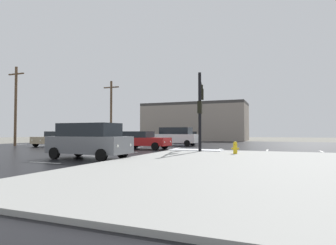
# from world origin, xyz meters

# --- Properties ---
(ground_plane) EXTENTS (120.00, 120.00, 0.00)m
(ground_plane) POSITION_xyz_m (0.00, 0.00, 0.00)
(ground_plane) COLOR slate
(road_asphalt) EXTENTS (44.00, 44.00, 0.02)m
(road_asphalt) POSITION_xyz_m (0.00, 0.00, 0.01)
(road_asphalt) COLOR black
(road_asphalt) RESTS_ON ground_plane
(sidewalk_corner) EXTENTS (18.00, 18.00, 0.14)m
(sidewalk_corner) POSITION_xyz_m (12.00, -12.00, 0.07)
(sidewalk_corner) COLOR #9E9E99
(sidewalk_corner) RESTS_ON ground_plane
(snow_strip_curbside) EXTENTS (4.00, 1.60, 0.06)m
(snow_strip_curbside) POSITION_xyz_m (5.00, -4.00, 0.17)
(snow_strip_curbside) COLOR white
(snow_strip_curbside) RESTS_ON sidewalk_corner
(lane_markings) EXTENTS (36.15, 36.15, 0.01)m
(lane_markings) POSITION_xyz_m (1.20, -1.38, 0.02)
(lane_markings) COLOR silver
(lane_markings) RESTS_ON road_asphalt
(traffic_signal_mast) EXTENTS (1.31, 4.88, 5.75)m
(traffic_signal_mast) POSITION_xyz_m (5.27, -3.72, 3.98)
(traffic_signal_mast) COLOR black
(traffic_signal_mast) RESTS_ON sidewalk_corner
(fire_hydrant) EXTENTS (0.48, 0.26, 0.79)m
(fire_hydrant) POSITION_xyz_m (8.25, -6.25, 0.54)
(fire_hydrant) COLOR gold
(fire_hydrant) RESTS_ON sidewalk_corner
(strip_building_background) EXTENTS (18.41, 8.00, 6.72)m
(strip_building_background) POSITION_xyz_m (-3.31, 24.66, 3.36)
(strip_building_background) COLOR gray
(strip_building_background) RESTS_ON ground_plane
(sedan_green) EXTENTS (4.64, 2.30, 1.58)m
(sedan_green) POSITION_xyz_m (-13.47, 4.79, 0.85)
(sedan_green) COLOR #195933
(sedan_green) RESTS_ON road_asphalt
(sedan_silver) EXTENTS (2.42, 4.67, 1.58)m
(sedan_silver) POSITION_xyz_m (-3.86, 0.48, 0.85)
(sedan_silver) COLOR #B7BABF
(sedan_silver) RESTS_ON road_asphalt
(sedan_red) EXTENTS (4.62, 2.24, 1.58)m
(sedan_red) POSITION_xyz_m (-0.35, -2.42, 0.85)
(sedan_red) COLOR #B21919
(sedan_red) RESTS_ON road_asphalt
(suv_white) EXTENTS (4.86, 2.22, 2.03)m
(suv_white) POSITION_xyz_m (0.25, 4.57, 1.09)
(suv_white) COLOR white
(suv_white) RESTS_ON road_asphalt
(suv_grey) EXTENTS (4.91, 2.35, 2.03)m
(suv_grey) POSITION_xyz_m (0.75, -11.48, 1.09)
(suv_grey) COLOR slate
(suv_grey) RESTS_ON road_asphalt
(sedan_tan) EXTENTS (2.23, 4.62, 1.58)m
(sedan_tan) POSITION_xyz_m (-11.41, -1.29, 0.85)
(sedan_tan) COLOR tan
(sedan_tan) RESTS_ON road_asphalt
(sedan_navy) EXTENTS (2.36, 4.66, 1.58)m
(sedan_navy) POSITION_xyz_m (-0.99, 12.41, 0.85)
(sedan_navy) COLOR #141E47
(sedan_navy) RESTS_ON road_asphalt
(utility_pole_mid) EXTENTS (2.20, 0.28, 8.74)m
(utility_pole_mid) POSITION_xyz_m (-15.99, -2.39, 4.58)
(utility_pole_mid) COLOR brown
(utility_pole_mid) RESTS_ON ground_plane
(utility_pole_far) EXTENTS (2.20, 0.28, 8.06)m
(utility_pole_far) POSITION_xyz_m (-8.99, 5.75, 4.24)
(utility_pole_far) COLOR brown
(utility_pole_far) RESTS_ON ground_plane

